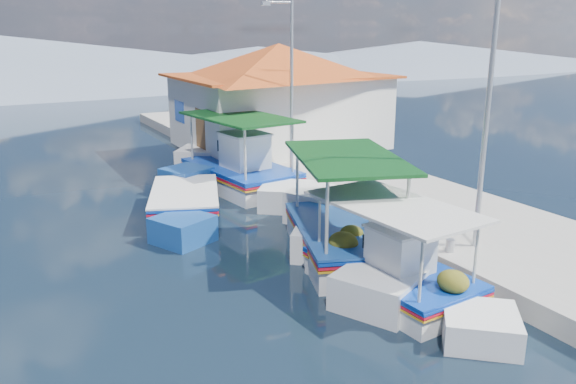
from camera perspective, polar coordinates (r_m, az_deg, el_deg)
ground at (r=10.45m, az=7.89°, el=-15.83°), size 160.00×160.00×0.00m
quay at (r=18.06m, az=11.73°, el=-1.23°), size 5.00×44.00×0.50m
bollards at (r=16.12m, az=7.81°, el=-1.64°), size 0.20×17.20×0.30m
main_caique at (r=12.58m, az=9.98°, el=-7.98°), size 2.27×6.69×2.21m
caique_green_canopy at (r=14.33m, az=5.37°, el=-4.76°), size 3.89×7.25×2.87m
caique_blue_hull at (r=17.75m, az=-10.39°, el=-1.22°), size 3.43×6.22×1.18m
caique_far at (r=20.44m, az=-4.81°, el=1.87°), size 3.02×8.13×2.87m
harbor_building at (r=25.07m, az=-0.92°, el=9.74°), size 10.49×10.49×4.40m
lamp_post_near at (r=13.54m, az=19.03°, el=8.19°), size 1.21×0.14×6.00m
lamp_post_far at (r=20.67m, az=0.13°, el=11.42°), size 1.21×0.14×6.00m
mountain_ridge at (r=64.27m, az=-18.36°, el=12.07°), size 171.40×96.00×5.50m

